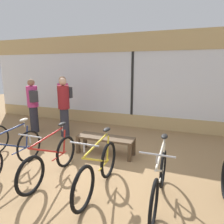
# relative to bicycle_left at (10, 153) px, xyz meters

# --- Properties ---
(ground_plane) EXTENTS (24.00, 24.00, 0.00)m
(ground_plane) POSITION_rel_bicycle_left_xyz_m (1.43, 0.53, -0.40)
(ground_plane) COLOR #99754C
(shop_back_wall) EXTENTS (12.00, 0.08, 3.20)m
(shop_back_wall) POSITION_rel_bicycle_left_xyz_m (1.43, 3.97, 1.24)
(shop_back_wall) COLOR tan
(shop_back_wall) RESTS_ON ground_plane
(bicycle_left) EXTENTS (0.46, 1.77, 1.04)m
(bicycle_left) POSITION_rel_bicycle_left_xyz_m (0.00, 0.00, 0.00)
(bicycle_left) COLOR black
(bicycle_left) RESTS_ON ground_plane
(bicycle_center_left) EXTENTS (0.46, 1.70, 1.02)m
(bicycle_center_left) POSITION_rel_bicycle_left_xyz_m (0.90, 0.10, -0.03)
(bicycle_center_left) COLOR black
(bicycle_center_left) RESTS_ON ground_plane
(bicycle_center_right) EXTENTS (0.46, 1.70, 1.03)m
(bicycle_center_right) POSITION_rel_bicycle_left_xyz_m (1.90, 0.05, -0.02)
(bicycle_center_right) COLOR black
(bicycle_center_right) RESTS_ON ground_plane
(bicycle_right) EXTENTS (0.46, 1.66, 1.02)m
(bicycle_right) POSITION_rel_bicycle_left_xyz_m (2.92, 0.09, -0.02)
(bicycle_right) COLOR black
(bicycle_right) RESTS_ON ground_plane
(display_bench) EXTENTS (1.40, 0.44, 0.44)m
(display_bench) POSITION_rel_bicycle_left_xyz_m (1.45, 1.47, -0.04)
(display_bench) COLOR brown
(display_bench) RESTS_ON ground_plane
(customer_near_rack) EXTENTS (0.56, 0.52, 1.72)m
(customer_near_rack) POSITION_rel_bicycle_left_xyz_m (-1.39, 2.25, 0.53)
(customer_near_rack) COLOR #2D2D38
(customer_near_rack) RESTS_ON ground_plane
(customer_by_window) EXTENTS (0.41, 0.41, 1.78)m
(customer_by_window) POSITION_rel_bicycle_left_xyz_m (-0.22, 2.25, 0.54)
(customer_by_window) COLOR #2D2D38
(customer_by_window) RESTS_ON ground_plane
(customer_mid_floor) EXTENTS (0.40, 0.53, 1.80)m
(customer_mid_floor) POSITION_rel_bicycle_left_xyz_m (-0.55, 2.74, 0.58)
(customer_mid_floor) COLOR #2D2D38
(customer_mid_floor) RESTS_ON ground_plane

